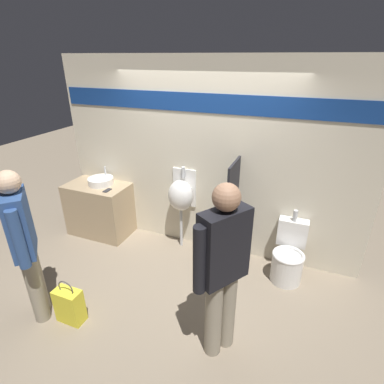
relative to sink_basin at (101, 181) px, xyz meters
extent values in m
plane|color=gray|center=(1.60, -0.34, -0.89)|extent=(16.00, 16.00, 0.00)
cube|color=beige|center=(1.60, 0.26, 0.46)|extent=(4.37, 0.06, 2.70)
cube|color=navy|center=(1.60, 0.22, 1.23)|extent=(4.28, 0.01, 0.24)
cube|color=tan|center=(-0.05, -0.06, -0.47)|extent=(0.97, 0.57, 0.84)
cylinder|color=white|center=(0.00, 0.00, 0.00)|extent=(0.39, 0.39, 0.10)
cylinder|color=silver|center=(0.00, 0.14, 0.12)|extent=(0.03, 0.03, 0.14)
cube|color=#232328|center=(0.24, -0.17, -0.05)|extent=(0.07, 0.14, 0.01)
cube|color=black|center=(2.11, -0.04, -0.15)|extent=(0.03, 0.53, 1.49)
cylinder|color=silver|center=(1.32, 0.07, -0.58)|extent=(0.04, 0.04, 0.63)
ellipsoid|color=white|center=(1.32, 0.07, -0.05)|extent=(0.37, 0.29, 0.46)
cube|color=white|center=(1.32, 0.22, 0.02)|extent=(0.36, 0.02, 0.57)
cylinder|color=silver|center=(1.32, 0.18, 0.27)|extent=(0.06, 0.06, 0.16)
cylinder|color=white|center=(2.89, -0.15, -0.71)|extent=(0.39, 0.39, 0.38)
torus|color=white|center=(2.89, -0.15, -0.51)|extent=(0.40, 0.40, 0.04)
cube|color=white|center=(2.89, 0.14, -0.34)|extent=(0.37, 0.16, 0.37)
cylinder|color=silver|center=(2.89, 0.12, -0.07)|extent=(0.06, 0.06, 0.14)
cylinder|color=gray|center=(2.34, -1.48, -0.46)|extent=(0.16, 0.16, 0.86)
cylinder|color=gray|center=(2.43, -1.33, -0.46)|extent=(0.16, 0.16, 0.86)
cube|color=black|center=(2.38, -1.40, 0.31)|extent=(0.41, 0.48, 0.68)
cylinder|color=black|center=(2.24, -1.62, 0.27)|extent=(0.11, 0.11, 0.63)
cylinder|color=black|center=(2.52, -1.19, 0.27)|extent=(0.11, 0.11, 0.63)
sphere|color=#A87A5B|center=(2.38, -1.40, 0.77)|extent=(0.23, 0.23, 0.23)
cylinder|color=gray|center=(0.46, -1.80, -0.48)|extent=(0.16, 0.16, 0.84)
cylinder|color=gray|center=(0.34, -1.68, -0.48)|extent=(0.16, 0.16, 0.84)
cube|color=#2D4C84|center=(0.40, -1.74, 0.27)|extent=(0.45, 0.44, 0.66)
cylinder|color=#2D4C84|center=(0.58, -1.91, 0.24)|extent=(0.10, 0.10, 0.61)
cylinder|color=#2D4C84|center=(0.22, -1.57, 0.24)|extent=(0.10, 0.10, 0.61)
sphere|color=beige|center=(0.40, -1.74, 0.72)|extent=(0.23, 0.23, 0.23)
cube|color=yellow|center=(0.78, -1.70, -0.69)|extent=(0.30, 0.16, 0.40)
torus|color=#4C4742|center=(0.78, -1.70, -0.45)|extent=(0.19, 0.01, 0.19)
camera|label=1|loc=(2.92, -3.46, 1.77)|focal=28.00mm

